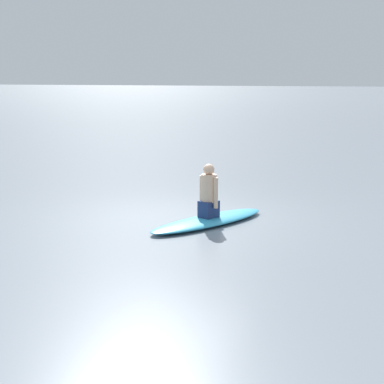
{
  "coord_description": "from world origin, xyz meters",
  "views": [
    {
      "loc": [
        -11.05,
        -5.48,
        2.73
      ],
      "look_at": [
        -0.61,
        -0.57,
        0.66
      ],
      "focal_mm": 59.54,
      "sensor_mm": 36.0,
      "label": 1
    }
  ],
  "objects": [
    {
      "name": "surfboard",
      "position": [
        -0.27,
        -0.76,
        0.07
      ],
      "size": [
        3.0,
        1.67,
        0.13
      ],
      "primitive_type": "ellipsoid",
      "rotation": [
        0.0,
        0.0,
        2.81
      ],
      "color": "#339EC6",
      "rests_on": "ground"
    },
    {
      "name": "person_paddler",
      "position": [
        -0.27,
        -0.76,
        0.59
      ],
      "size": [
        0.4,
        0.44,
        1.01
      ],
      "rotation": [
        0.0,
        0.0,
        2.81
      ],
      "color": "navy",
      "rests_on": "surfboard"
    },
    {
      "name": "ground_plane",
      "position": [
        0.0,
        0.0,
        0.0
      ],
      "size": [
        400.0,
        400.0,
        0.0
      ],
      "primitive_type": "plane",
      "color": "gray"
    }
  ]
}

